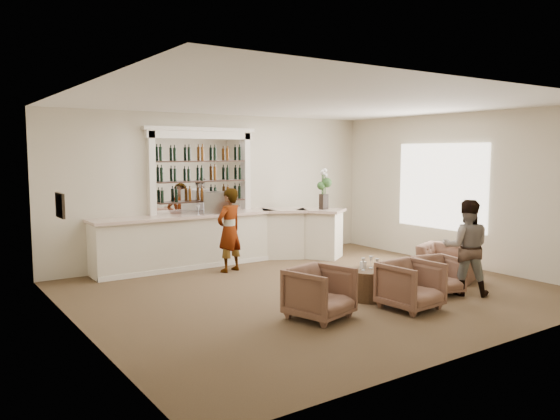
% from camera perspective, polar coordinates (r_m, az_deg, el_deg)
% --- Properties ---
extents(ground, '(8.00, 8.00, 0.00)m').
position_cam_1_polar(ground, '(9.82, 3.58, -8.43)').
color(ground, brown).
rests_on(ground, ground).
extents(room_shell, '(8.04, 7.02, 3.32)m').
position_cam_1_polar(room_shell, '(10.18, 1.93, 5.39)').
color(room_shell, beige).
rests_on(room_shell, ground).
extents(bar_counter, '(5.72, 1.80, 1.14)m').
position_cam_1_polar(bar_counter, '(12.08, -5.79, -2.94)').
color(bar_counter, white).
rests_on(bar_counter, ground).
extents(back_bar_alcove, '(2.64, 0.25, 3.00)m').
position_cam_1_polar(back_bar_alcove, '(12.16, -8.20, 3.99)').
color(back_bar_alcove, white).
rests_on(back_bar_alcove, ground).
extents(cocktail_table, '(0.68, 0.68, 0.50)m').
position_cam_1_polar(cocktail_table, '(9.33, 9.33, -7.70)').
color(cocktail_table, '#45301E').
rests_on(cocktail_table, ground).
extents(sommelier, '(0.73, 0.59, 1.73)m').
position_cam_1_polar(sommelier, '(11.26, -5.32, -2.10)').
color(sommelier, gray).
rests_on(sommelier, ground).
extents(guest, '(1.01, 1.01, 1.65)m').
position_cam_1_polar(guest, '(9.95, 18.89, -3.71)').
color(guest, gray).
rests_on(guest, ground).
extents(armchair_left, '(1.02, 1.04, 0.77)m').
position_cam_1_polar(armchair_left, '(8.16, 4.18, -8.63)').
color(armchair_left, brown).
rests_on(armchair_left, ground).
extents(armchair_center, '(0.87, 0.89, 0.76)m').
position_cam_1_polar(armchair_center, '(8.86, 13.50, -7.66)').
color(armchair_center, brown).
rests_on(armchair_center, ground).
extents(armchair_right, '(0.84, 0.86, 0.65)m').
position_cam_1_polar(armchair_right, '(9.93, 16.18, -6.57)').
color(armchair_right, brown).
rests_on(armchair_right, ground).
extents(armchair_far, '(1.22, 1.29, 0.67)m').
position_cam_1_polar(armchair_far, '(11.10, 17.16, -5.24)').
color(armchair_far, brown).
rests_on(armchair_far, ground).
extents(espresso_machine, '(0.67, 0.63, 0.47)m').
position_cam_1_polar(espresso_machine, '(11.86, -6.69, 0.78)').
color(espresso_machine, '#AEAEB2').
rests_on(espresso_machine, bar_counter).
extents(flower_vase, '(0.25, 0.25, 0.94)m').
position_cam_1_polar(flower_vase, '(12.67, 4.60, 2.46)').
color(flower_vase, black).
rests_on(flower_vase, bar_counter).
extents(wine_glass_bar_left, '(0.07, 0.07, 0.21)m').
position_cam_1_polar(wine_glass_bar_left, '(11.63, -8.51, 0.01)').
color(wine_glass_bar_left, white).
rests_on(wine_glass_bar_left, bar_counter).
extents(wine_glass_bar_right, '(0.07, 0.07, 0.21)m').
position_cam_1_polar(wine_glass_bar_right, '(12.11, -5.49, 0.28)').
color(wine_glass_bar_right, white).
rests_on(wine_glass_bar_right, bar_counter).
extents(wine_glass_tbl_a, '(0.07, 0.07, 0.21)m').
position_cam_1_polar(wine_glass_tbl_a, '(9.19, 8.69, -5.62)').
color(wine_glass_tbl_a, white).
rests_on(wine_glass_tbl_a, cocktail_table).
extents(wine_glass_tbl_b, '(0.07, 0.07, 0.21)m').
position_cam_1_polar(wine_glass_tbl_b, '(9.38, 9.47, -5.41)').
color(wine_glass_tbl_b, white).
rests_on(wine_glass_tbl_b, cocktail_table).
extents(wine_glass_tbl_c, '(0.07, 0.07, 0.21)m').
position_cam_1_polar(wine_glass_tbl_c, '(9.19, 10.11, -5.65)').
color(wine_glass_tbl_c, white).
rests_on(wine_glass_tbl_c, cocktail_table).
extents(napkin_holder, '(0.08, 0.08, 0.12)m').
position_cam_1_polar(napkin_holder, '(9.35, 8.68, -5.71)').
color(napkin_holder, silver).
rests_on(napkin_holder, cocktail_table).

